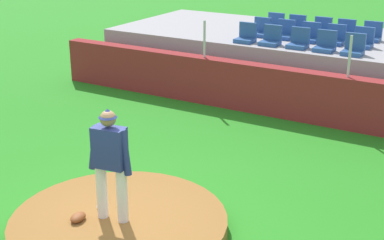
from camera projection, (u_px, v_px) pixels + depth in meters
ground_plane at (119, 231)px, 8.63m from camera, size 60.00×60.00×0.00m
pitchers_mound at (119, 225)px, 8.59m from camera, size 3.32×3.32×0.24m
pitcher at (110, 157)px, 8.17m from camera, size 0.72×0.32×1.76m
baseball at (99, 207)px, 8.79m from camera, size 0.07×0.07×0.07m
fielding_glove at (78, 217)px, 8.45m from camera, size 0.25×0.33×0.11m
brick_barrier at (278, 92)px, 13.48m from camera, size 12.87×0.40×1.20m
fence_post_left at (204, 39)px, 14.10m from camera, size 0.06×0.06×0.93m
fence_post_right at (350, 56)px, 12.34m from camera, size 0.06×0.06×0.93m
bleacher_platform at (317, 62)px, 15.67m from camera, size 11.53×4.34×1.46m
stadium_chair_0 at (246, 36)px, 14.70m from camera, size 0.48×0.44×0.50m
stadium_chair_1 at (271, 39)px, 14.38m from camera, size 0.48×0.44×0.50m
stadium_chair_2 at (299, 42)px, 14.06m from camera, size 0.48×0.44×0.50m
stadium_chair_3 at (325, 45)px, 13.71m from camera, size 0.48×0.44×0.50m
stadium_chair_4 at (354, 48)px, 13.35m from camera, size 0.48×0.44×0.50m
stadium_chair_5 at (261, 30)px, 15.44m from camera, size 0.48×0.44×0.50m
stadium_chair_6 at (285, 33)px, 15.13m from camera, size 0.48×0.44×0.50m
stadium_chair_7 at (310, 36)px, 14.75m from camera, size 0.48×0.44×0.50m
stadium_chair_8 at (335, 38)px, 14.46m from camera, size 0.48×0.44×0.50m
stadium_chair_9 at (363, 41)px, 14.10m from camera, size 0.48×0.44×0.50m
stadium_chair_10 at (275, 25)px, 16.17m from camera, size 0.48×0.44×0.50m
stadium_chair_11 at (296, 28)px, 15.84m from camera, size 0.48×0.44×0.50m
stadium_chair_12 at (322, 30)px, 15.50m from camera, size 0.48×0.44×0.50m
stadium_chair_13 at (345, 32)px, 15.16m from camera, size 0.48×0.44×0.50m
stadium_chair_14 at (372, 35)px, 14.86m from camera, size 0.48×0.44×0.50m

